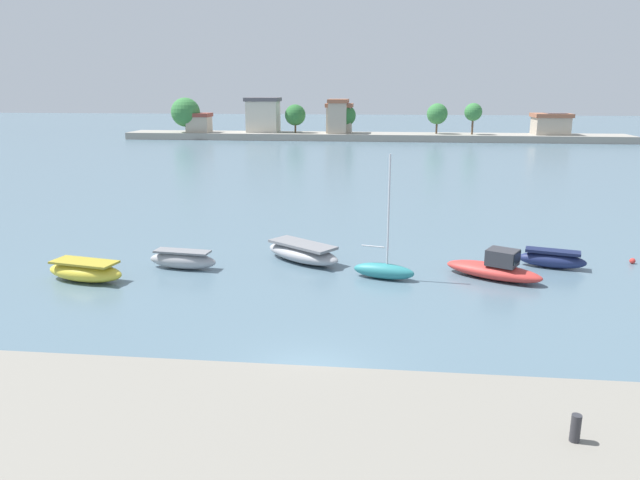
% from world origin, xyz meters
% --- Properties ---
extents(ground_plane, '(400.00, 400.00, 0.00)m').
position_xyz_m(ground_plane, '(0.00, 0.00, 0.00)').
color(ground_plane, slate).
extents(seawall_embankment, '(87.93, 7.92, 1.65)m').
position_xyz_m(seawall_embankment, '(0.00, -6.41, 0.83)').
color(seawall_embankment, gray).
rests_on(seawall_embankment, ground).
extents(mooring_bollard, '(0.24, 0.24, 0.70)m').
position_xyz_m(mooring_bollard, '(7.18, -5.69, 2.00)').
color(mooring_bollard, '#2D2D33').
rests_on(mooring_bollard, seawall_embankment).
extents(moored_boat_0, '(4.55, 2.42, 1.08)m').
position_xyz_m(moored_boat_0, '(-12.94, 9.24, 0.52)').
color(moored_boat_0, yellow).
rests_on(moored_boat_0, ground).
extents(moored_boat_1, '(4.01, 1.55, 1.05)m').
position_xyz_m(moored_boat_1, '(-8.58, 11.88, 0.51)').
color(moored_boat_1, '#9E9EA3').
rests_on(moored_boat_1, ground).
extents(moored_boat_2, '(5.30, 4.53, 1.11)m').
position_xyz_m(moored_boat_2, '(-2.10, 13.94, 0.53)').
color(moored_boat_2, '#9E9EA3').
rests_on(moored_boat_2, ground).
extents(moored_boat_3, '(3.42, 1.76, 6.61)m').
position_xyz_m(moored_boat_3, '(2.60, 11.31, 0.49)').
color(moored_boat_3, teal).
rests_on(moored_boat_3, ground).
extents(moored_boat_4, '(5.27, 3.83, 1.65)m').
position_xyz_m(moored_boat_4, '(8.44, 11.91, 0.57)').
color(moored_boat_4, '#C63833').
rests_on(moored_boat_4, ground).
extents(moored_boat_5, '(3.77, 1.98, 1.02)m').
position_xyz_m(moored_boat_5, '(11.99, 14.30, 0.49)').
color(moored_boat_5, navy).
rests_on(moored_boat_5, ground).
extents(mooring_buoy_2, '(0.33, 0.33, 0.33)m').
position_xyz_m(mooring_buoy_2, '(16.83, 15.60, 0.16)').
color(mooring_buoy_2, red).
rests_on(mooring_buoy_2, ground).
extents(distant_shoreline, '(94.45, 7.80, 7.82)m').
position_xyz_m(distant_shoreline, '(-4.00, 95.40, 2.60)').
color(distant_shoreline, gray).
rests_on(distant_shoreline, ground).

